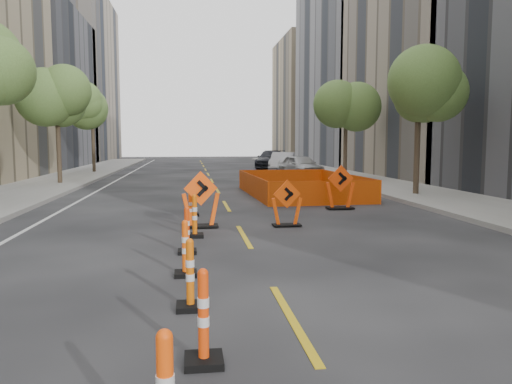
{
  "coord_description": "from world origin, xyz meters",
  "views": [
    {
      "loc": [
        -1.36,
        -8.45,
        2.42
      ],
      "look_at": [
        0.36,
        4.32,
        1.1
      ],
      "focal_mm": 35.0,
      "sensor_mm": 36.0,
      "label": 1
    }
  ],
  "objects": [
    {
      "name": "channelizer_7",
      "position": [
        -1.27,
        7.71,
        0.52
      ],
      "size": [
        0.41,
        0.41,
        1.03
      ],
      "primitive_type": null,
      "color": "#EE500A",
      "rests_on": "ground"
    },
    {
      "name": "safety_fence",
      "position": [
        3.56,
        13.37,
        0.47
      ],
      "size": [
        4.67,
        7.64,
        0.93
      ],
      "primitive_type": null,
      "rotation": [
        0.0,
        0.0,
        0.04
      ],
      "color": "#FF620D",
      "rests_on": "ground"
    },
    {
      "name": "bld_right_c",
      "position": [
        17.0,
        23.8,
        7.0
      ],
      "size": [
        12.0,
        16.0,
        14.0
      ],
      "primitive_type": "cube",
      "color": "gray",
      "rests_on": "ground"
    },
    {
      "name": "tree_l_d",
      "position": [
        -8.4,
        30.0,
        4.53
      ],
      "size": [
        2.8,
        2.8,
        5.95
      ],
      "color": "#382B1E",
      "rests_on": "ground"
    },
    {
      "name": "channelizer_6",
      "position": [
        -1.34,
        5.89,
        0.48
      ],
      "size": [
        0.38,
        0.38,
        0.96
      ],
      "primitive_type": null,
      "color": "#F3530A",
      "rests_on": "ground"
    },
    {
      "name": "channelizer_2",
      "position": [
        -1.37,
        -1.39,
        0.52
      ],
      "size": [
        0.41,
        0.41,
        1.04
      ],
      "primitive_type": null,
      "color": "#D75B09",
      "rests_on": "ground"
    },
    {
      "name": "sidewalk_right",
      "position": [
        9.0,
        12.0,
        0.07
      ],
      "size": [
        4.0,
        90.0,
        0.15
      ],
      "primitive_type": "cube",
      "color": "gray",
      "rests_on": "ground"
    },
    {
      "name": "bld_right_d",
      "position": [
        17.0,
        40.2,
        10.0
      ],
      "size": [
        12.0,
        18.0,
        20.0
      ],
      "primitive_type": "cube",
      "color": "gray",
      "rests_on": "ground"
    },
    {
      "name": "bld_left_e",
      "position": [
        -17.0,
        55.6,
        10.0
      ],
      "size": [
        12.0,
        20.0,
        20.0
      ],
      "primitive_type": "cube",
      "color": "gray",
      "rests_on": "ground"
    },
    {
      "name": "tree_r_b",
      "position": [
        8.4,
        12.0,
        4.53
      ],
      "size": [
        2.8,
        2.8,
        5.95
      ],
      "color": "#382B1E",
      "rests_on": "ground"
    },
    {
      "name": "parked_car_far",
      "position": [
        5.85,
        35.3,
        0.8
      ],
      "size": [
        3.79,
        5.91,
        1.59
      ],
      "primitive_type": "imported",
      "rotation": [
        0.0,
        0.0,
        -0.31
      ],
      "color": "black",
      "rests_on": "ground"
    },
    {
      "name": "chevron_sign_center",
      "position": [
        1.37,
        5.34,
        0.66
      ],
      "size": [
        0.95,
        0.64,
        1.33
      ],
      "primitive_type": null,
      "rotation": [
        0.0,
        0.0,
        0.13
      ],
      "color": "#FE4C0A",
      "rests_on": "ground"
    },
    {
      "name": "chevron_sign_left",
      "position": [
        -1.05,
        5.45,
        0.79
      ],
      "size": [
        1.17,
        0.85,
        1.59
      ],
      "primitive_type": null,
      "rotation": [
        0.0,
        0.0,
        0.22
      ],
      "color": "#FF4D0A",
      "rests_on": "ground"
    },
    {
      "name": "channelizer_4",
      "position": [
        -1.43,
        2.25,
        0.51
      ],
      "size": [
        0.4,
        0.4,
        1.02
      ],
      "primitive_type": null,
      "color": "red",
      "rests_on": "ground"
    },
    {
      "name": "parked_car_mid",
      "position": [
        5.85,
        29.59,
        0.78
      ],
      "size": [
        2.98,
        5.0,
        1.56
      ],
      "primitive_type": "imported",
      "rotation": [
        0.0,
        0.0,
        -0.3
      ],
      "color": "#B4B2B8",
      "rests_on": "ground"
    },
    {
      "name": "channelizer_1",
      "position": [
        -1.23,
        -3.21,
        0.53
      ],
      "size": [
        0.42,
        0.42,
        1.07
      ],
      "primitive_type": null,
      "color": "#F13F0A",
      "rests_on": "ground"
    },
    {
      "name": "bld_right_e",
      "position": [
        17.0,
        58.6,
        8.0
      ],
      "size": [
        12.0,
        14.0,
        16.0
      ],
      "primitive_type": "cube",
      "color": "tan",
      "rests_on": "ground"
    },
    {
      "name": "parked_car_near",
      "position": [
        6.07,
        24.4,
        0.76
      ],
      "size": [
        2.79,
        4.76,
        1.52
      ],
      "primitive_type": "imported",
      "rotation": [
        0.0,
        0.0,
        0.23
      ],
      "color": "#B7B7B9",
      "rests_on": "ground"
    },
    {
      "name": "channelizer_5",
      "position": [
        -1.24,
        4.07,
        0.55
      ],
      "size": [
        0.43,
        0.43,
        1.09
      ],
      "primitive_type": null,
      "color": "#D75A09",
      "rests_on": "ground"
    },
    {
      "name": "chevron_sign_right",
      "position": [
        3.95,
        8.59,
        0.79
      ],
      "size": [
        1.1,
        0.71,
        1.58
      ],
      "primitive_type": null,
      "rotation": [
        0.0,
        0.0,
        0.08
      ],
      "color": "#E33D09",
      "rests_on": "ground"
    },
    {
      "name": "ground_plane",
      "position": [
        0.0,
        0.0,
        0.0
      ],
      "size": [
        140.0,
        140.0,
        0.0
      ],
      "primitive_type": "plane",
      "color": "black"
    },
    {
      "name": "tree_l_c",
      "position": [
        -8.4,
        20.0,
        4.53
      ],
      "size": [
        2.8,
        2.8,
        5.95
      ],
      "color": "#382B1E",
      "rests_on": "ground"
    },
    {
      "name": "bld_left_d",
      "position": [
        -17.0,
        39.2,
        7.0
      ],
      "size": [
        12.0,
        16.0,
        14.0
      ],
      "primitive_type": "cube",
      "color": "#4C4C51",
      "rests_on": "ground"
    },
    {
      "name": "tree_r_c",
      "position": [
        8.4,
        22.0,
        4.53
      ],
      "size": [
        2.8,
        2.8,
        5.95
      ],
      "color": "#382B1E",
      "rests_on": "ground"
    },
    {
      "name": "channelizer_3",
      "position": [
        -1.45,
        0.43,
        0.51
      ],
      "size": [
        0.4,
        0.4,
        1.02
      ],
      "primitive_type": null,
      "color": "#FF550A",
      "rests_on": "ground"
    }
  ]
}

